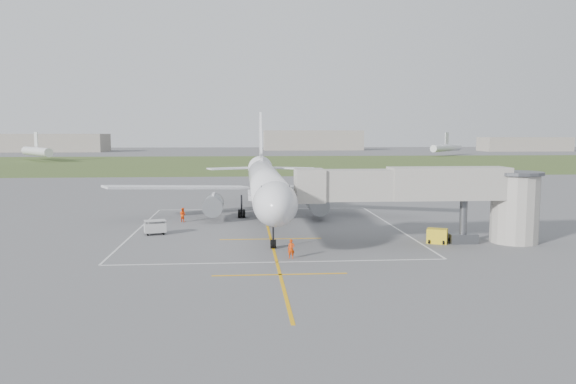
{
  "coord_description": "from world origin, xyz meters",
  "views": [
    {
      "loc": [
        -2.61,
        -64.28,
        10.36
      ],
      "look_at": [
        2.18,
        -4.0,
        4.0
      ],
      "focal_mm": 35.0,
      "sensor_mm": 36.0,
      "label": 1
    }
  ],
  "objects": [
    {
      "name": "airliner",
      "position": [
        -0.0,
        0.75,
        4.39
      ],
      "size": [
        38.93,
        46.75,
        13.52
      ],
      "color": "silver",
      "rests_on": "ground"
    },
    {
      "name": "distant_hangars",
      "position": [
        -16.15,
        265.19,
        5.17
      ],
      "size": [
        345.0,
        49.0,
        12.0
      ],
      "color": "gray",
      "rests_on": "ground"
    },
    {
      "name": "ground",
      "position": [
        0.0,
        0.0,
        0.0
      ],
      "size": [
        700.0,
        700.0,
        0.0
      ],
      "primitive_type": "plane",
      "color": "#545456",
      "rests_on": "ground"
    },
    {
      "name": "gpu_unit",
      "position": [
        15.56,
        -13.38,
        0.68
      ],
      "size": [
        2.18,
        1.89,
        1.39
      ],
      "rotation": [
        0.0,
        0.0,
        -0.43
      ],
      "color": "yellow",
      "rests_on": "ground"
    },
    {
      "name": "apron_markings",
      "position": [
        0.0,
        -5.82,
        0.01
      ],
      "size": [
        28.2,
        60.0,
        0.01
      ],
      "color": "#E8A20D",
      "rests_on": "ground"
    },
    {
      "name": "ramp_worker_wing",
      "position": [
        -9.77,
        1.51,
        0.83
      ],
      "size": [
        1.03,
        0.98,
        1.67
      ],
      "primitive_type": "imported",
      "rotation": [
        0.0,
        0.0,
        2.54
      ],
      "color": "#F84607",
      "rests_on": "ground"
    },
    {
      "name": "distant_aircraft",
      "position": [
        5.77,
        171.76,
        3.59
      ],
      "size": [
        193.55,
        64.24,
        8.85
      ],
      "color": "silver",
      "rests_on": "ground"
    },
    {
      "name": "grass_strip",
      "position": [
        0.0,
        130.0,
        0.01
      ],
      "size": [
        700.0,
        120.0,
        0.02
      ],
      "primitive_type": "cube",
      "color": "#465927",
      "rests_on": "ground"
    },
    {
      "name": "jet_bridge",
      "position": [
        15.72,
        -13.5,
        4.74
      ],
      "size": [
        23.4,
        5.0,
        7.2
      ],
      "color": "gray",
      "rests_on": "ground"
    },
    {
      "name": "ramp_worker_nose",
      "position": [
        1.27,
        -18.72,
        0.8
      ],
      "size": [
        0.66,
        0.52,
        1.61
      ],
      "primitive_type": "imported",
      "rotation": [
        0.0,
        0.0,
        -0.26
      ],
      "color": "red",
      "rests_on": "ground"
    },
    {
      "name": "baggage_cart",
      "position": [
        -11.7,
        -6.66,
        0.76
      ],
      "size": [
        2.4,
        1.8,
        1.49
      ],
      "rotation": [
        0.0,
        0.0,
        0.26
      ],
      "color": "#B9B9B9",
      "rests_on": "ground"
    }
  ]
}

